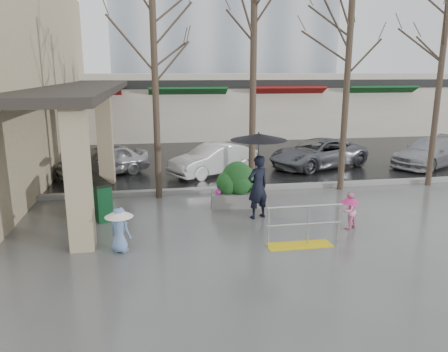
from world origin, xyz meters
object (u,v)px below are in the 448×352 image
object	(u,v)px
woman	(258,164)
news_boxes	(96,196)
handrail	(302,231)
car_b	(214,159)
tree_west	(154,41)
car_d	(431,152)
car_a	(103,160)
child_blue	(119,225)
child_pink	(349,209)
tree_mideast	(349,50)
tree_east	(445,35)
planter	(237,185)
car_c	(318,153)
tree_midwest	(254,37)

from	to	relation	value
woman	news_boxes	xyz separation A→B (m)	(-4.67, 1.15, -1.04)
handrail	car_b	bearing A→B (deg)	97.65
tree_west	car_d	xyz separation A→B (m)	(12.11, 3.04, -4.45)
woman	car_a	distance (m)	7.98
woman	child_blue	distance (m)	4.31
handrail	car_d	bearing A→B (deg)	41.86
car_b	child_pink	bearing A→B (deg)	-9.00
tree_west	car_a	size ratio (longest dim) A/B	1.84
child_blue	car_a	size ratio (longest dim) A/B	0.30
tree_mideast	car_d	bearing A→B (deg)	28.44
tree_west	tree_east	xyz separation A→B (m)	(10.00, 0.00, 0.30)
child_blue	planter	xyz separation A→B (m)	(3.43, 3.12, 0.02)
child_blue	car_b	distance (m)	8.20
woman	car_c	distance (m)	7.60
tree_west	child_blue	xyz separation A→B (m)	(-1.00, -4.45, -4.42)
tree_west	car_a	xyz separation A→B (m)	(-2.17, 3.60, -4.45)
child_blue	car_c	distance (m)	11.40
tree_mideast	car_c	world-z (taller)	tree_mideast
tree_east	news_boxes	distance (m)	12.92
handrail	child_blue	size ratio (longest dim) A/B	1.73
tree_east	woman	world-z (taller)	tree_east
car_a	car_c	size ratio (longest dim) A/B	0.82
tree_east	car_b	bearing A→B (deg)	158.35
tree_midwest	car_d	world-z (taller)	tree_midwest
handrail	car_c	size ratio (longest dim) A/B	0.42
tree_midwest	planter	bearing A→B (deg)	-119.92
woman	car_d	distance (m)	10.94
tree_mideast	tree_east	distance (m)	3.54
tree_mideast	woman	world-z (taller)	tree_mideast
handrail	tree_west	distance (m)	7.52
news_boxes	car_b	size ratio (longest dim) A/B	0.52
news_boxes	car_a	bearing A→B (deg)	70.80
car_b	car_c	bearing A→B (deg)	66.65
tree_west	woman	xyz separation A→B (m)	(2.78, -2.59, -3.49)
tree_midwest	child_blue	world-z (taller)	tree_midwest
car_b	car_a	bearing A→B (deg)	-127.18
planter	car_b	distance (m)	4.39
car_a	car_d	distance (m)	14.29
planter	tree_east	bearing A→B (deg)	9.99
child_blue	planter	size ratio (longest dim) A/B	0.64
car_a	handrail	bearing A→B (deg)	6.11
tree_west	news_boxes	distance (m)	5.12
news_boxes	car_c	world-z (taller)	car_c
tree_mideast	woman	xyz separation A→B (m)	(-3.72, -2.59, -3.27)
news_boxes	car_c	size ratio (longest dim) A/B	0.44
news_boxes	tree_mideast	bearing A→B (deg)	-12.71
handrail	car_b	distance (m)	7.93
car_b	car_d	size ratio (longest dim) A/B	0.88
car_c	car_d	xyz separation A→B (m)	(5.07, -0.59, 0.00)
handrail	child_blue	bearing A→B (deg)	175.47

